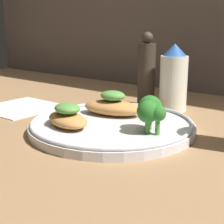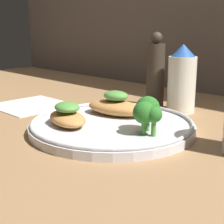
% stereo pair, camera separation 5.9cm
% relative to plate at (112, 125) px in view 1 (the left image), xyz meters
% --- Properties ---
extents(ground_plane, '(1.80, 1.80, 0.01)m').
position_rel_plate_xyz_m(ground_plane, '(0.00, 0.00, -0.01)').
color(ground_plane, '#936D47').
extents(plate, '(0.29, 0.29, 0.02)m').
position_rel_plate_xyz_m(plate, '(0.00, 0.00, 0.00)').
color(plate, silver).
rests_on(plate, ground_plane).
extents(grilled_meat_front, '(0.11, 0.09, 0.04)m').
position_rel_plate_xyz_m(grilled_meat_front, '(-0.05, -0.06, 0.02)').
color(grilled_meat_front, '#BC7F42').
rests_on(grilled_meat_front, plate).
extents(grilled_meat_middle, '(0.13, 0.09, 0.05)m').
position_rel_plate_xyz_m(grilled_meat_middle, '(-0.03, 0.05, 0.02)').
color(grilled_meat_middle, '#BC7F42').
rests_on(grilled_meat_middle, plate).
extents(broccoli_bunch, '(0.06, 0.06, 0.06)m').
position_rel_plate_xyz_m(broccoli_bunch, '(0.08, -0.00, 0.04)').
color(broccoli_bunch, '#4C8E38').
rests_on(broccoli_bunch, plate).
extents(sauce_bottle, '(0.06, 0.06, 0.14)m').
position_rel_plate_xyz_m(sauce_bottle, '(0.01, 0.20, 0.06)').
color(sauce_bottle, silver).
rests_on(sauce_bottle, ground_plane).
extents(pepper_grinder, '(0.04, 0.04, 0.17)m').
position_rel_plate_xyz_m(pepper_grinder, '(-0.06, 0.20, 0.07)').
color(pepper_grinder, '#382D23').
rests_on(pepper_grinder, ground_plane).
extents(napkin, '(0.15, 0.15, 0.00)m').
position_rel_plate_xyz_m(napkin, '(-0.26, 0.01, -0.01)').
color(napkin, silver).
rests_on(napkin, ground_plane).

